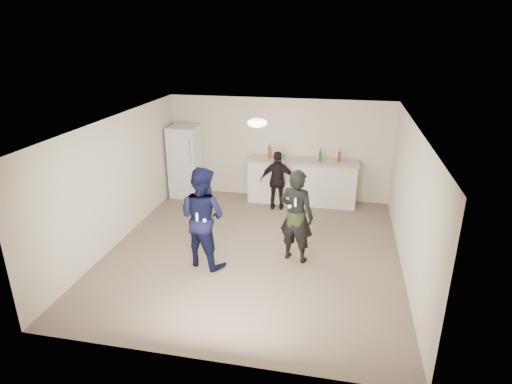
% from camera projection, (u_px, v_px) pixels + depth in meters
% --- Properties ---
extents(floor, '(6.00, 6.00, 0.00)m').
position_uv_depth(floor, '(254.00, 251.00, 8.31)').
color(floor, '#6B5B4C').
rests_on(floor, ground).
extents(ceiling, '(6.00, 6.00, 0.00)m').
position_uv_depth(ceiling, '(254.00, 123.00, 7.42)').
color(ceiling, silver).
rests_on(ceiling, wall_back).
extents(wall_back, '(6.00, 0.00, 6.00)m').
position_uv_depth(wall_back, '(279.00, 149.00, 10.61)').
color(wall_back, beige).
rests_on(wall_back, floor).
extents(wall_front, '(6.00, 0.00, 6.00)m').
position_uv_depth(wall_front, '(202.00, 278.00, 5.12)').
color(wall_front, beige).
rests_on(wall_front, floor).
extents(wall_left, '(0.00, 6.00, 6.00)m').
position_uv_depth(wall_left, '(117.00, 181.00, 8.38)').
color(wall_left, beige).
rests_on(wall_left, floor).
extents(wall_right, '(0.00, 6.00, 6.00)m').
position_uv_depth(wall_right, '(410.00, 202.00, 7.35)').
color(wall_right, beige).
rests_on(wall_right, floor).
extents(counter, '(2.60, 0.56, 1.05)m').
position_uv_depth(counter, '(302.00, 182.00, 10.44)').
color(counter, silver).
rests_on(counter, floor).
extents(counter_top, '(2.68, 0.64, 0.04)m').
position_uv_depth(counter_top, '(303.00, 161.00, 10.25)').
color(counter_top, '#C0AA94').
rests_on(counter_top, counter).
extents(fridge, '(0.70, 0.70, 1.80)m').
position_uv_depth(fridge, '(185.00, 161.00, 10.80)').
color(fridge, silver).
rests_on(fridge, floor).
extents(fridge_handle, '(0.02, 0.02, 0.60)m').
position_uv_depth(fridge_handle, '(190.00, 151.00, 10.27)').
color(fridge_handle, '#BABBBE').
rests_on(fridge_handle, fridge).
extents(ceiling_dome, '(0.36, 0.36, 0.16)m').
position_uv_depth(ceiling_dome, '(257.00, 123.00, 7.71)').
color(ceiling_dome, white).
rests_on(ceiling_dome, ceiling).
extents(shaker, '(0.08, 0.08, 0.17)m').
position_uv_depth(shaker, '(284.00, 157.00, 10.21)').
color(shaker, silver).
rests_on(shaker, counter_top).
extents(man, '(1.08, 0.96, 1.85)m').
position_uv_depth(man, '(203.00, 217.00, 7.56)').
color(man, '#0F1342').
rests_on(man, floor).
extents(woman, '(0.74, 0.59, 1.76)m').
position_uv_depth(woman, '(296.00, 216.00, 7.70)').
color(woman, black).
rests_on(woman, floor).
extents(camo_shorts, '(0.34, 0.34, 0.28)m').
position_uv_depth(camo_shorts, '(296.00, 218.00, 7.71)').
color(camo_shorts, '#2C3C1B').
rests_on(camo_shorts, woman).
extents(spectator, '(0.86, 0.43, 1.42)m').
position_uv_depth(spectator, '(278.00, 181.00, 10.00)').
color(spectator, black).
rests_on(spectator, floor).
extents(remote_man, '(0.04, 0.04, 0.15)m').
position_uv_depth(remote_man, '(197.00, 217.00, 7.26)').
color(remote_man, white).
rests_on(remote_man, man).
extents(nunchuk_man, '(0.07, 0.07, 0.07)m').
position_uv_depth(nunchuk_man, '(205.00, 220.00, 7.29)').
color(nunchuk_man, white).
rests_on(nunchuk_man, man).
extents(remote_woman, '(0.04, 0.04, 0.15)m').
position_uv_depth(remote_woman, '(295.00, 202.00, 7.34)').
color(remote_woman, white).
rests_on(remote_woman, woman).
extents(nunchuk_woman, '(0.07, 0.07, 0.07)m').
position_uv_depth(nunchuk_woman, '(290.00, 207.00, 7.42)').
color(nunchuk_woman, silver).
rests_on(nunchuk_woman, woman).
extents(bottle_cluster, '(1.77, 0.26, 0.24)m').
position_uv_depth(bottle_cluster, '(304.00, 155.00, 10.24)').
color(bottle_cluster, '#134525').
rests_on(bottle_cluster, counter_top).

